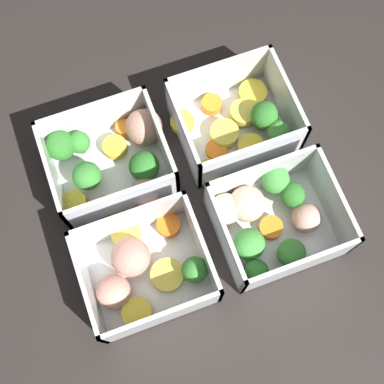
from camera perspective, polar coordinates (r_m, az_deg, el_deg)
name	(u,v)px	position (r m, az deg, el deg)	size (l,w,h in m)	color
ground_plane	(192,198)	(0.67, 0.00, -0.67)	(4.00, 4.00, 0.00)	#282321
container_near_left	(238,122)	(0.69, 4.92, 7.44)	(0.15, 0.13, 0.07)	white
container_near_right	(114,159)	(0.67, -8.35, 3.49)	(0.16, 0.14, 0.07)	white
container_far_left	(269,220)	(0.64, 8.20, -2.94)	(0.14, 0.13, 0.07)	white
container_far_right	(143,269)	(0.63, -5.30, -8.18)	(0.14, 0.14, 0.07)	white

